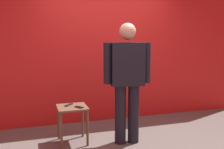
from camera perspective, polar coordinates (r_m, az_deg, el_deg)
name	(u,v)px	position (r m, az deg, el deg)	size (l,w,h in m)	color
ground_plane	(135,149)	(3.82, 5.26, -16.36)	(12.00, 12.00, 0.00)	#59544F
back_wall_red	(106,37)	(4.88, -1.32, 8.40)	(6.26, 0.12, 3.22)	red
standing_person	(127,77)	(3.77, 3.44, -0.62)	(0.72, 0.31, 1.80)	black
side_table	(72,113)	(3.92, -8.92, -8.60)	(0.44, 0.44, 0.56)	brown
cell_phone	(79,107)	(3.82, -7.43, -7.30)	(0.07, 0.14, 0.01)	black
tv_remote	(69,105)	(3.96, -9.68, -6.72)	(0.04, 0.17, 0.02)	black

